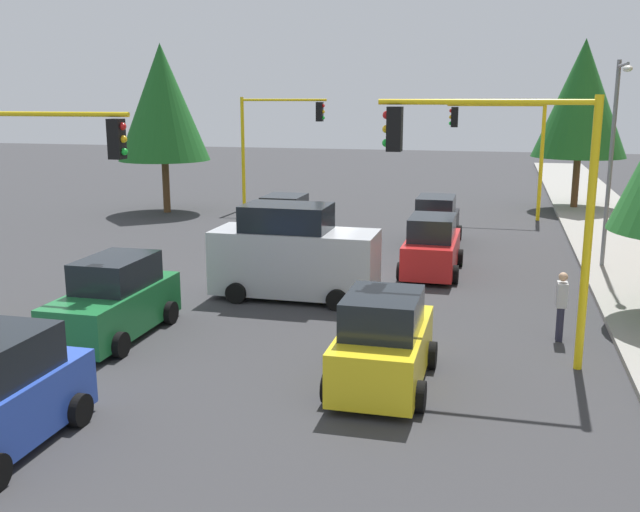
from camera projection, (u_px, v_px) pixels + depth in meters
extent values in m
plane|color=#353538|center=(315.00, 281.00, 23.16)|extent=(120.00, 120.00, 0.00)
cube|color=gray|center=(637.00, 263.00, 25.37)|extent=(80.00, 4.00, 0.15)
cone|color=silver|center=(13.00, 413.00, 13.45)|extent=(0.01, 1.10, 1.10)
cylinder|color=yellow|center=(46.00, 114.00, 17.56)|extent=(0.12, 4.50, 0.12)
cube|color=black|center=(117.00, 139.00, 17.23)|extent=(0.36, 0.32, 0.96)
sphere|color=red|center=(123.00, 126.00, 17.13)|extent=(0.18, 0.18, 0.18)
sphere|color=yellow|center=(123.00, 139.00, 17.19)|extent=(0.18, 0.18, 0.18)
sphere|color=green|center=(124.00, 152.00, 17.25)|extent=(0.18, 0.18, 0.18)
cylinder|color=yellow|center=(588.00, 237.00, 15.06)|extent=(0.18, 0.18, 5.85)
cylinder|color=yellow|center=(485.00, 102.00, 14.99)|extent=(0.12, 4.50, 0.12)
cube|color=black|center=(395.00, 129.00, 15.57)|extent=(0.36, 0.32, 0.96)
sphere|color=red|center=(387.00, 115.00, 15.55)|extent=(0.18, 0.18, 0.18)
sphere|color=yellow|center=(386.00, 129.00, 15.61)|extent=(0.18, 0.18, 0.18)
sphere|color=green|center=(386.00, 143.00, 15.68)|extent=(0.18, 0.18, 0.18)
cylinder|color=yellow|center=(243.00, 154.00, 37.57)|extent=(0.18, 0.18, 5.83)
cylinder|color=yellow|center=(284.00, 100.00, 36.44)|extent=(0.12, 4.50, 0.12)
cube|color=black|center=(320.00, 112.00, 36.11)|extent=(0.36, 0.32, 0.96)
sphere|color=red|center=(323.00, 106.00, 36.00)|extent=(0.18, 0.18, 0.18)
sphere|color=yellow|center=(323.00, 112.00, 36.07)|extent=(0.18, 0.18, 0.18)
sphere|color=green|center=(323.00, 118.00, 36.13)|extent=(0.18, 0.18, 0.18)
cylinder|color=yellow|center=(541.00, 162.00, 34.02)|extent=(0.18, 0.18, 5.61)
cylinder|color=yellow|center=(496.00, 105.00, 33.99)|extent=(0.12, 4.50, 0.12)
cube|color=black|center=(455.00, 117.00, 34.56)|extent=(0.36, 0.32, 0.96)
sphere|color=red|center=(451.00, 111.00, 34.54)|extent=(0.18, 0.18, 0.18)
sphere|color=yellow|center=(451.00, 117.00, 34.60)|extent=(0.18, 0.18, 0.18)
sphere|color=green|center=(451.00, 123.00, 34.67)|extent=(0.18, 0.18, 0.18)
cylinder|color=slate|center=(610.00, 168.00, 24.00)|extent=(0.14, 0.14, 7.00)
cylinder|color=slate|center=(623.00, 65.00, 22.43)|extent=(1.80, 0.10, 0.10)
ellipsoid|color=silver|center=(628.00, 69.00, 21.61)|extent=(0.56, 0.28, 0.20)
cylinder|color=brown|center=(576.00, 182.00, 37.62)|extent=(0.36, 0.36, 2.98)
cone|color=#1E6023|center=(582.00, 98.00, 36.70)|extent=(4.77, 4.77, 5.96)
cylinder|color=brown|center=(166.00, 184.00, 36.83)|extent=(0.36, 0.36, 2.88)
cone|color=#1E6023|center=(162.00, 102.00, 35.94)|extent=(4.61, 4.61, 5.76)
cube|color=#B2B5BA|center=(295.00, 262.00, 21.04)|extent=(1.90, 4.80, 1.85)
cube|color=black|center=(287.00, 217.00, 20.82)|extent=(1.67, 2.50, 0.76)
cylinder|color=black|center=(351.00, 282.00, 21.82)|extent=(0.20, 0.60, 0.60)
cylinder|color=black|center=(337.00, 300.00, 19.90)|extent=(0.20, 0.60, 0.60)
cylinder|color=black|center=(259.00, 277.00, 22.52)|extent=(0.20, 0.60, 0.60)
cylinder|color=black|center=(236.00, 293.00, 20.61)|extent=(0.20, 0.60, 0.60)
cube|color=orange|center=(283.00, 228.00, 28.80)|extent=(3.63, 1.74, 1.05)
cube|color=black|center=(285.00, 205.00, 28.78)|extent=(1.89, 1.53, 0.76)
cylinder|color=black|center=(298.00, 244.00, 27.60)|extent=(0.60, 0.20, 0.60)
cylinder|color=black|center=(253.00, 241.00, 28.04)|extent=(0.60, 0.20, 0.60)
cylinder|color=black|center=(313.00, 233.00, 29.73)|extent=(0.60, 0.20, 0.60)
cylinder|color=black|center=(270.00, 231.00, 30.17)|extent=(0.60, 0.20, 0.60)
cube|color=#1E7238|center=(114.00, 310.00, 17.64)|extent=(4.15, 1.62, 1.05)
cube|color=black|center=(116.00, 272.00, 17.64)|extent=(2.16, 1.42, 0.76)
cylinder|color=black|center=(120.00, 345.00, 16.30)|extent=(0.60, 0.20, 0.60)
cylinder|color=black|center=(53.00, 339.00, 16.71)|extent=(0.60, 0.20, 0.60)
cylinder|color=black|center=(170.00, 313.00, 18.73)|extent=(0.60, 0.20, 0.60)
cylinder|color=black|center=(111.00, 308.00, 19.15)|extent=(0.60, 0.20, 0.60)
cube|color=yellow|center=(383.00, 352.00, 14.69)|extent=(3.69, 1.66, 1.05)
cube|color=black|center=(383.00, 313.00, 14.32)|extent=(1.92, 1.46, 0.76)
cylinder|color=black|center=(352.00, 348.00, 16.07)|extent=(0.60, 0.20, 0.60)
cylinder|color=black|center=(432.00, 355.00, 15.65)|extent=(0.60, 0.20, 0.60)
cylinder|color=black|center=(328.00, 387.00, 13.90)|extent=(0.60, 0.20, 0.60)
cylinder|color=black|center=(420.00, 396.00, 13.48)|extent=(0.60, 0.20, 0.60)
cube|color=black|center=(436.00, 227.00, 28.83)|extent=(4.02, 1.62, 1.05)
cube|color=black|center=(436.00, 206.00, 28.44)|extent=(2.09, 1.43, 0.76)
cylinder|color=black|center=(417.00, 231.00, 30.30)|extent=(0.60, 0.20, 0.60)
cylinder|color=black|center=(459.00, 232.00, 29.89)|extent=(0.60, 0.20, 0.60)
cylinder|color=black|center=(410.00, 242.00, 27.94)|extent=(0.60, 0.20, 0.60)
cylinder|color=black|center=(455.00, 244.00, 27.52)|extent=(0.60, 0.20, 0.60)
cylinder|color=black|center=(80.00, 410.00, 12.90)|extent=(0.60, 0.20, 0.60)
cube|color=red|center=(432.00, 253.00, 24.09)|extent=(4.09, 1.63, 1.05)
cube|color=black|center=(432.00, 228.00, 23.70)|extent=(2.12, 1.43, 0.76)
cylinder|color=black|center=(410.00, 255.00, 25.58)|extent=(0.60, 0.20, 0.60)
cylinder|color=black|center=(460.00, 258.00, 25.17)|extent=(0.60, 0.20, 0.60)
cylinder|color=black|center=(400.00, 271.00, 23.18)|extent=(0.60, 0.20, 0.60)
cylinder|color=black|center=(455.00, 275.00, 22.77)|extent=(0.60, 0.20, 0.60)
cylinder|color=#262638|center=(560.00, 324.00, 17.36)|extent=(0.16, 0.16, 0.85)
cylinder|color=#262638|center=(559.00, 322.00, 17.54)|extent=(0.16, 0.16, 0.85)
cube|color=#B2B2B2|center=(562.00, 295.00, 17.29)|extent=(0.40, 0.24, 0.60)
sphere|color=tan|center=(563.00, 277.00, 17.20)|extent=(0.22, 0.22, 0.22)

